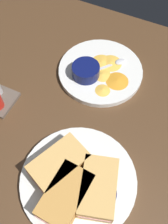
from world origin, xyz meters
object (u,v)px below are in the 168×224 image
(plate_chips_companion, at_px, (100,71))
(spoon_by_dark_ramekin, at_px, (79,181))
(sandwich_half_far, at_px, (66,196))
(ramekin_light_gravy, at_px, (86,70))
(spoon_by_gravy_ramekin, at_px, (116,63))
(plate_sandwich_main, at_px, (78,180))
(sandwich_half_extra, at_px, (98,188))
(sandwich_half_near, at_px, (59,165))
(ramekin_dark_sauce, at_px, (100,194))

(plate_chips_companion, bearing_deg, spoon_by_dark_ramekin, -164.85)
(sandwich_half_far, relative_size, plate_chips_companion, 0.55)
(plate_chips_companion, bearing_deg, ramekin_light_gravy, 140.19)
(ramekin_light_gravy, relative_size, spoon_by_gravy_ramekin, 0.94)
(plate_sandwich_main, distance_m, ramekin_light_gravy, 0.31)
(plate_sandwich_main, relative_size, spoon_by_gravy_ramekin, 3.21)
(sandwich_half_extra, bearing_deg, spoon_by_gravy_ramekin, 15.69)
(sandwich_half_near, bearing_deg, ramekin_dark_sauce, -100.39)
(sandwich_half_extra, relative_size, spoon_by_gravy_ramekin, 1.74)
(sandwich_half_extra, bearing_deg, sandwich_half_near, 84.49)
(ramekin_light_gravy, bearing_deg, ramekin_dark_sauce, -149.81)
(plate_sandwich_main, height_order, plate_chips_companion, same)
(ramekin_dark_sauce, bearing_deg, plate_sandwich_main, 75.49)
(sandwich_half_extra, distance_m, plate_chips_companion, 0.36)
(spoon_by_dark_ramekin, distance_m, plate_chips_companion, 0.34)
(sandwich_half_far, bearing_deg, spoon_by_dark_ramekin, -10.09)
(sandwich_half_near, relative_size, spoon_by_dark_ramekin, 1.50)
(sandwich_half_near, distance_m, ramekin_light_gravy, 0.29)
(spoon_by_gravy_ramekin, bearing_deg, ramekin_light_gravy, 139.87)
(spoon_by_gravy_ramekin, bearing_deg, sandwich_half_far, -173.50)
(plate_sandwich_main, bearing_deg, ramekin_dark_sauce, -104.51)
(ramekin_dark_sauce, xyz_separation_m, ramekin_light_gravy, (0.30, 0.18, 0.00))
(plate_sandwich_main, xyz_separation_m, ramekin_light_gravy, (0.29, 0.12, 0.03))
(plate_sandwich_main, bearing_deg, spoon_by_dark_ramekin, -144.95)
(sandwich_half_extra, distance_m, ramekin_dark_sauce, 0.01)
(spoon_by_dark_ramekin, xyz_separation_m, spoon_by_gravy_ramekin, (0.37, 0.06, 0.00))
(spoon_by_dark_ramekin, bearing_deg, ramekin_dark_sauce, -100.70)
(plate_chips_companion, bearing_deg, plate_sandwich_main, -165.19)
(sandwich_half_extra, xyz_separation_m, ramekin_dark_sauce, (-0.01, -0.01, -0.01))
(sandwich_half_near, bearing_deg, plate_sandwich_main, -95.51)
(ramekin_dark_sauce, bearing_deg, plate_chips_companion, 23.10)
(sandwich_half_far, relative_size, ramekin_light_gravy, 1.72)
(plate_sandwich_main, distance_m, sandwich_half_extra, 0.06)
(plate_sandwich_main, relative_size, sandwich_half_far, 1.99)
(sandwich_half_near, bearing_deg, ramekin_light_gravy, 13.07)
(plate_sandwich_main, xyz_separation_m, sandwich_half_extra, (-0.00, -0.05, 0.03))
(sandwich_half_far, bearing_deg, plate_sandwich_main, -5.51)
(ramekin_light_gravy, height_order, spoon_by_gravy_ramekin, ramekin_light_gravy)
(sandwich_half_near, distance_m, spoon_by_dark_ramekin, 0.06)
(ramekin_dark_sauce, bearing_deg, sandwich_half_near, 79.61)
(sandwich_half_near, relative_size, plate_chips_companion, 0.60)
(sandwich_half_near, bearing_deg, sandwich_half_far, -140.51)
(ramekin_light_gravy, xyz_separation_m, spoon_by_gravy_ramekin, (0.08, -0.06, -0.02))
(sandwich_half_near, xyz_separation_m, sandwich_half_far, (-0.06, -0.05, 0.00))
(sandwich_half_far, height_order, spoon_by_gravy_ramekin, sandwich_half_far)
(ramekin_dark_sauce, height_order, spoon_by_dark_ramekin, ramekin_dark_sauce)
(plate_chips_companion, distance_m, ramekin_light_gravy, 0.06)
(plate_chips_companion, bearing_deg, ramekin_dark_sauce, -156.90)
(sandwich_half_far, distance_m, ramekin_dark_sauce, 0.07)
(sandwich_half_near, height_order, ramekin_dark_sauce, sandwich_half_near)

